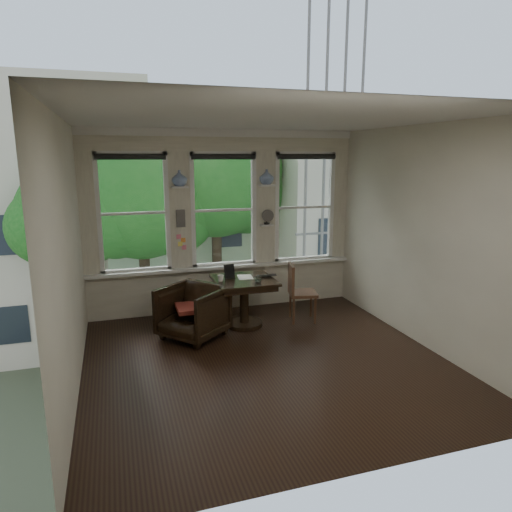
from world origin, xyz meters
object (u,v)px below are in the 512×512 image
object	(u,v)px
mug	(221,278)
table	(244,302)
side_chair_right	(303,293)
laptop	(267,276)
armchair_left	(193,312)

from	to	relation	value
mug	table	bearing A→B (deg)	2.91
side_chair_right	mug	size ratio (longest dim) A/B	9.16
side_chair_right	laptop	size ratio (longest dim) A/B	2.96
armchair_left	mug	xyz separation A→B (m)	(0.47, 0.21, 0.41)
laptop	mug	world-z (taller)	mug
table	armchair_left	distance (m)	0.87
table	laptop	bearing A→B (deg)	-1.67
laptop	mug	bearing A→B (deg)	-170.14
mug	armchair_left	bearing A→B (deg)	-155.90
table	mug	size ratio (longest dim) A/B	8.96
side_chair_right	laptop	xyz separation A→B (m)	(-0.58, 0.05, 0.30)
table	mug	xyz separation A→B (m)	(-0.37, -0.02, 0.42)
armchair_left	side_chair_right	xyz separation A→B (m)	(1.79, 0.17, 0.08)
armchair_left	laptop	xyz separation A→B (m)	(1.20, 0.22, 0.38)
table	side_chair_right	size ratio (longest dim) A/B	0.98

